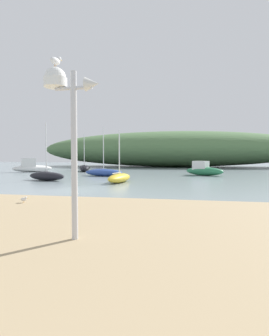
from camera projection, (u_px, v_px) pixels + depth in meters
The scene contains 11 objects.
ground_plane at pixel (74, 190), 14.57m from camera, with size 120.00×120.00×0.00m, color gray.
distant_hill at pixel (172, 149), 46.43m from camera, with size 46.66×14.07×6.05m, color #517547.
mast_structure at pixel (65, 101), 5.19m from camera, with size 1.10×0.44×3.34m.
seagull_on_radar at pixel (56, 60), 5.21m from camera, with size 0.17×0.33×0.23m.
sailboat_mid_channel at pixel (119, 178), 18.61m from camera, with size 1.39×3.46×3.62m.
sailboat_inner_mooring at pixel (104, 172), 24.60m from camera, with size 3.93×2.01×4.48m.
motorboat_outer_mooring at pixel (31, 167), 30.95m from camera, with size 4.18×3.63×1.61m.
sailboat_far_right at pixel (46, 176), 20.15m from camera, with size 3.47×1.93×4.32m.
motorboat_centre_water at pixel (203, 170), 25.38m from camera, with size 3.83×2.97×1.36m.
sailboat_far_left at pixel (84, 168), 31.98m from camera, with size 2.58×3.63×4.46m.
seagull_near_waterline at pixel (24, 199), 9.38m from camera, with size 0.30×0.12×0.22m.
Camera 1 is at (5.99, -13.61, 1.82)m, focal length 28.88 mm.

